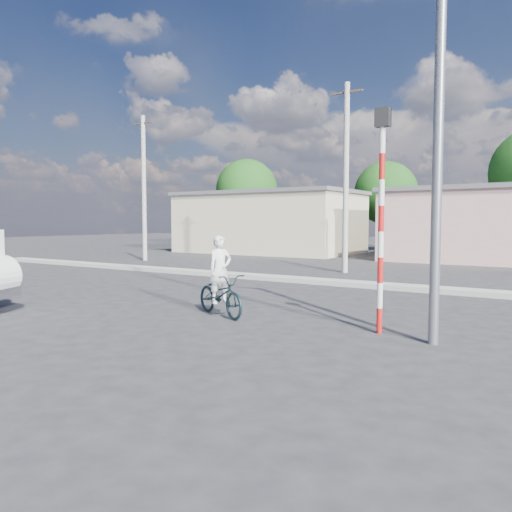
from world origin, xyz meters
The scene contains 8 objects.
ground_plane centered at (0.00, 0.00, 0.00)m, with size 120.00×120.00×0.00m, color #252528.
median centered at (0.00, 8.00, 0.08)m, with size 40.00×0.80×0.16m, color #99968E.
bicycle centered at (-0.52, 1.25, 0.50)m, with size 0.66×1.90×1.00m, color black.
cyclist centered at (-0.52, 1.25, 0.79)m, with size 0.57×0.38×1.57m, color white.
traffic_pole centered at (3.20, 1.50, 2.59)m, with size 0.28×0.18×4.36m.
streetlight centered at (4.14, 1.20, 4.96)m, with size 2.34×0.22×9.00m.
building_row centered at (1.10, 22.00, 2.13)m, with size 37.80×7.30×4.44m.
utility_poles centered at (3.25, 12.00, 4.07)m, with size 35.40×0.24×8.00m.
Camera 1 is at (6.46, -7.91, 2.20)m, focal length 35.00 mm.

